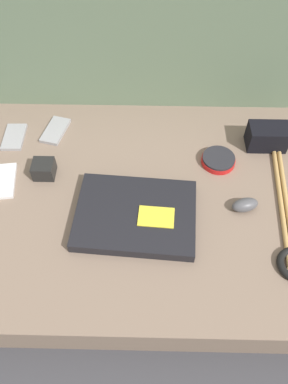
{
  "coord_description": "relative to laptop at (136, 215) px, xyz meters",
  "views": [
    {
      "loc": [
        0.01,
        -0.59,
        0.93
      ],
      "look_at": [
        0.0,
        0.0,
        0.13
      ],
      "focal_mm": 35.0,
      "sensor_mm": 36.0,
      "label": 1
    }
  ],
  "objects": [
    {
      "name": "laptop",
      "position": [
        0.0,
        0.0,
        0.0
      ],
      "size": [
        0.32,
        0.25,
        0.03
      ],
      "rotation": [
        0.0,
        0.0,
        -0.07
      ],
      "color": "black",
      "rests_on": "couch_seat"
    },
    {
      "name": "ground_plane",
      "position": [
        0.02,
        0.07,
        -0.12
      ],
      "size": [
        8.0,
        8.0,
        0.0
      ],
      "primitive_type": "plane",
      "color": "#38383D"
    },
    {
      "name": "couch_backrest",
      "position": [
        0.02,
        0.54,
        0.14
      ],
      "size": [
        1.08,
        0.2,
        0.52
      ],
      "color": "#60755B",
      "rests_on": "ground_plane"
    },
    {
      "name": "couch_seat",
      "position": [
        0.02,
        0.07,
        -0.07
      ],
      "size": [
        1.08,
        0.74,
        0.11
      ],
      "color": "#7A6656",
      "rests_on": "ground_plane"
    },
    {
      "name": "phone_silver",
      "position": [
        -0.37,
        0.11,
        -0.01
      ],
      "size": [
        0.08,
        0.13,
        0.01
      ],
      "rotation": [
        0.0,
        0.0,
        0.14
      ],
      "color": "silver",
      "rests_on": "couch_seat"
    },
    {
      "name": "drumstick_pair",
      "position": [
        0.39,
        0.05,
        -0.01
      ],
      "size": [
        0.06,
        0.38,
        0.01
      ],
      "rotation": [
        0.0,
        0.0,
        -0.08
      ],
      "color": "tan",
      "rests_on": "couch_seat"
    },
    {
      "name": "phone_small",
      "position": [
        -0.26,
        0.31,
        -0.01
      ],
      "size": [
        0.08,
        0.12,
        0.01
      ],
      "rotation": [
        0.0,
        0.0,
        -0.25
      ],
      "color": "#99999E",
      "rests_on": "couch_seat"
    },
    {
      "name": "speaker_puck",
      "position": [
        0.23,
        0.2,
        -0.0
      ],
      "size": [
        0.1,
        0.1,
        0.02
      ],
      "color": "red",
      "rests_on": "couch_seat"
    },
    {
      "name": "computer_mouse",
      "position": [
        0.28,
        0.04,
        0.0
      ],
      "size": [
        0.08,
        0.06,
        0.03
      ],
      "rotation": [
        0.0,
        0.0,
        0.27
      ],
      "color": "#4C4C51",
      "rests_on": "couch_seat"
    },
    {
      "name": "charger_brick",
      "position": [
        -0.26,
        0.14,
        0.01
      ],
      "size": [
        0.06,
        0.06,
        0.05
      ],
      "color": "black",
      "rests_on": "couch_seat"
    },
    {
      "name": "camera_pouch",
      "position": [
        0.38,
        0.27,
        0.02
      ],
      "size": [
        0.11,
        0.07,
        0.07
      ],
      "color": "black",
      "rests_on": "couch_seat"
    },
    {
      "name": "phone_black",
      "position": [
        -0.38,
        0.28,
        -0.01
      ],
      "size": [
        0.06,
        0.11,
        0.01
      ],
      "rotation": [
        0.0,
        0.0,
        0.02
      ],
      "color": "#99999E",
      "rests_on": "couch_seat"
    }
  ]
}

